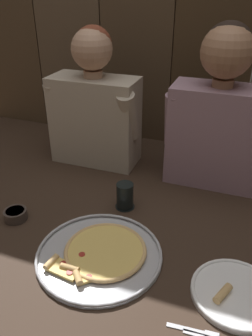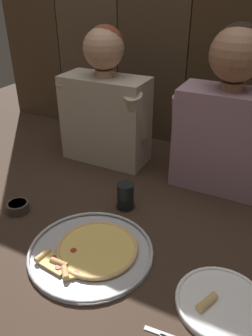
{
  "view_description": "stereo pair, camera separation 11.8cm",
  "coord_description": "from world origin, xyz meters",
  "px_view_note": "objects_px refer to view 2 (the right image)",
  "views": [
    {
      "loc": [
        0.35,
        -0.87,
        0.77
      ],
      "look_at": [
        0.0,
        0.1,
        0.18
      ],
      "focal_mm": 35.85,
      "sensor_mm": 36.0,
      "label": 1
    },
    {
      "loc": [
        0.46,
        -0.82,
        0.77
      ],
      "look_at": [
        0.0,
        0.1,
        0.18
      ],
      "focal_mm": 35.85,
      "sensor_mm": 36.0,
      "label": 2
    }
  ],
  "objects_px": {
    "drinking_glass": "(125,196)",
    "dipping_bowl": "(18,207)",
    "dinner_plate": "(221,303)",
    "diner_left": "(105,104)",
    "diner_right": "(227,116)",
    "pizza_tray": "(92,251)"
  },
  "relations": [
    {
      "from": "dinner_plate",
      "to": "diner_left",
      "type": "relative_size",
      "value": 0.41
    },
    {
      "from": "dinner_plate",
      "to": "diner_right",
      "type": "xyz_separation_m",
      "value": [
        -0.15,
        0.6,
        0.3
      ]
    },
    {
      "from": "dipping_bowl",
      "to": "diner_right",
      "type": "xyz_separation_m",
      "value": [
        0.62,
        0.52,
        0.29
      ]
    },
    {
      "from": "pizza_tray",
      "to": "diner_left",
      "type": "bearing_deg",
      "value": 115.25
    },
    {
      "from": "diner_right",
      "to": "diner_left",
      "type": "bearing_deg",
      "value": -179.92
    },
    {
      "from": "diner_left",
      "to": "diner_right",
      "type": "xyz_separation_m",
      "value": [
        0.54,
        0.0,
        0.03
      ]
    },
    {
      "from": "pizza_tray",
      "to": "dipping_bowl",
      "type": "xyz_separation_m",
      "value": [
        -0.36,
        0.07,
        0.01
      ]
    },
    {
      "from": "drinking_glass",
      "to": "dipping_bowl",
      "type": "distance_m",
      "value": 0.4
    },
    {
      "from": "drinking_glass",
      "to": "dipping_bowl",
      "type": "bearing_deg",
      "value": -149.36
    },
    {
      "from": "drinking_glass",
      "to": "pizza_tray",
      "type": "bearing_deg",
      "value": -86.47
    },
    {
      "from": "drinking_glass",
      "to": "diner_left",
      "type": "relative_size",
      "value": 0.17
    },
    {
      "from": "dinner_plate",
      "to": "dipping_bowl",
      "type": "distance_m",
      "value": 0.78
    },
    {
      "from": "dinner_plate",
      "to": "diner_right",
      "type": "height_order",
      "value": "diner_right"
    },
    {
      "from": "pizza_tray",
      "to": "dipping_bowl",
      "type": "height_order",
      "value": "dipping_bowl"
    },
    {
      "from": "diner_left",
      "to": "diner_right",
      "type": "distance_m",
      "value": 0.54
    },
    {
      "from": "diner_left",
      "to": "dinner_plate",
      "type": "bearing_deg",
      "value": -41.01
    },
    {
      "from": "drinking_glass",
      "to": "dinner_plate",
      "type": "bearing_deg",
      "value": -33.4
    },
    {
      "from": "pizza_tray",
      "to": "drinking_glass",
      "type": "bearing_deg",
      "value": 93.53
    },
    {
      "from": "dipping_bowl",
      "to": "pizza_tray",
      "type": "bearing_deg",
      "value": -10.24
    },
    {
      "from": "dinner_plate",
      "to": "drinking_glass",
      "type": "bearing_deg",
      "value": 146.6
    },
    {
      "from": "drinking_glass",
      "to": "dipping_bowl",
      "type": "relative_size",
      "value": 1.23
    },
    {
      "from": "pizza_tray",
      "to": "diner_left",
      "type": "xyz_separation_m",
      "value": [
        -0.28,
        0.59,
        0.26
      ]
    }
  ]
}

